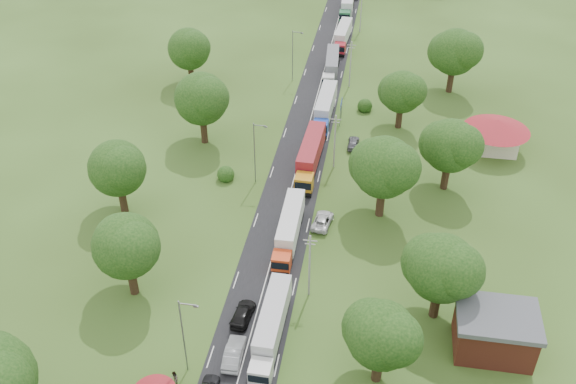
# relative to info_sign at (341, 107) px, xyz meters

# --- Properties ---
(ground) EXTENTS (260.00, 260.00, 0.00)m
(ground) POSITION_rel_info_sign_xyz_m (-5.20, -35.00, -3.00)
(ground) COLOR #2C4216
(ground) RESTS_ON ground
(road) EXTENTS (8.00, 200.00, 0.04)m
(road) POSITION_rel_info_sign_xyz_m (-5.20, -15.00, -3.00)
(road) COLOR black
(road) RESTS_ON ground
(info_sign) EXTENTS (0.12, 3.10, 4.10)m
(info_sign) POSITION_rel_info_sign_xyz_m (0.00, 0.00, 0.00)
(info_sign) COLOR slate
(info_sign) RESTS_ON ground
(pole_1) EXTENTS (1.60, 0.24, 9.00)m
(pole_1) POSITION_rel_info_sign_xyz_m (0.30, -42.00, 1.68)
(pole_1) COLOR gray
(pole_1) RESTS_ON ground
(pole_2) EXTENTS (1.60, 0.24, 9.00)m
(pole_2) POSITION_rel_info_sign_xyz_m (0.30, -14.00, 1.68)
(pole_2) COLOR gray
(pole_2) RESTS_ON ground
(pole_3) EXTENTS (1.60, 0.24, 9.00)m
(pole_3) POSITION_rel_info_sign_xyz_m (0.30, 14.00, 1.68)
(pole_3) COLOR gray
(pole_3) RESTS_ON ground
(pole_4) EXTENTS (1.60, 0.24, 9.00)m
(pole_4) POSITION_rel_info_sign_xyz_m (0.30, 42.00, 1.68)
(pole_4) COLOR gray
(pole_4) RESTS_ON ground
(lamp_0) EXTENTS (2.03, 0.22, 10.00)m
(lamp_0) POSITION_rel_info_sign_xyz_m (-10.55, -55.00, 2.55)
(lamp_0) COLOR slate
(lamp_0) RESTS_ON ground
(lamp_1) EXTENTS (2.03, 0.22, 10.00)m
(lamp_1) POSITION_rel_info_sign_xyz_m (-10.55, -20.00, 2.55)
(lamp_1) COLOR slate
(lamp_1) RESTS_ON ground
(lamp_2) EXTENTS (2.03, 0.22, 10.00)m
(lamp_2) POSITION_rel_info_sign_xyz_m (-10.55, 15.00, 2.55)
(lamp_2) COLOR slate
(lamp_2) RESTS_ON ground
(tree_2) EXTENTS (8.00, 8.00, 10.10)m
(tree_2) POSITION_rel_info_sign_xyz_m (8.79, -52.86, 3.59)
(tree_2) COLOR #382616
(tree_2) RESTS_ON ground
(tree_3) EXTENTS (8.80, 8.80, 11.07)m
(tree_3) POSITION_rel_info_sign_xyz_m (14.79, -42.84, 4.22)
(tree_3) COLOR #382616
(tree_3) RESTS_ON ground
(tree_4) EXTENTS (9.60, 9.60, 12.05)m
(tree_4) POSITION_rel_info_sign_xyz_m (7.79, -24.83, 4.85)
(tree_4) COLOR #382616
(tree_4) RESTS_ON ground
(tree_5) EXTENTS (8.80, 8.80, 11.07)m
(tree_5) POSITION_rel_info_sign_xyz_m (16.79, -16.84, 4.22)
(tree_5) COLOR #382616
(tree_5) RESTS_ON ground
(tree_6) EXTENTS (8.00, 8.00, 10.10)m
(tree_6) POSITION_rel_info_sign_xyz_m (9.79, 0.14, 3.59)
(tree_6) COLOR #382616
(tree_6) RESTS_ON ground
(tree_7) EXTENTS (9.60, 9.60, 12.05)m
(tree_7) POSITION_rel_info_sign_xyz_m (18.79, 15.17, 4.85)
(tree_7) COLOR #382616
(tree_7) RESTS_ON ground
(tree_10) EXTENTS (8.80, 8.80, 11.07)m
(tree_10) POSITION_rel_info_sign_xyz_m (-20.21, -44.84, 4.22)
(tree_10) COLOR #382616
(tree_10) RESTS_ON ground
(tree_11) EXTENTS (8.80, 8.80, 11.07)m
(tree_11) POSITION_rel_info_sign_xyz_m (-27.21, -29.84, 4.22)
(tree_11) COLOR #382616
(tree_11) RESTS_ON ground
(tree_12) EXTENTS (9.60, 9.60, 12.05)m
(tree_12) POSITION_rel_info_sign_xyz_m (-21.21, -9.83, 4.85)
(tree_12) COLOR #382616
(tree_12) RESTS_ON ground
(tree_13) EXTENTS (8.80, 8.80, 11.07)m
(tree_13) POSITION_rel_info_sign_xyz_m (-29.21, 10.16, 4.22)
(tree_13) COLOR #382616
(tree_13) RESTS_ON ground
(house_brick) EXTENTS (8.60, 6.60, 5.20)m
(house_brick) POSITION_rel_info_sign_xyz_m (20.80, -47.00, -0.35)
(house_brick) COLOR maroon
(house_brick) RESTS_ON ground
(house_cream) EXTENTS (10.08, 10.08, 5.80)m
(house_cream) POSITION_rel_info_sign_xyz_m (24.80, -5.00, 0.64)
(house_cream) COLOR beige
(house_cream) RESTS_ON ground
(truck_0) EXTENTS (2.50, 13.67, 3.79)m
(truck_0) POSITION_rel_info_sign_xyz_m (-2.83, -49.48, -0.99)
(truck_0) COLOR silver
(truck_0) RESTS_ON ground
(truck_1) EXTENTS (2.50, 13.80, 3.82)m
(truck_1) POSITION_rel_info_sign_xyz_m (-3.58, -32.57, -0.97)
(truck_1) COLOR #BF3815
(truck_1) RESTS_ON ground
(truck_2) EXTENTS (3.03, 15.29, 4.23)m
(truck_2) POSITION_rel_info_sign_xyz_m (-3.24, -14.93, -0.76)
(truck_2) COLOR #BC7916
(truck_2) RESTS_ON ground
(truck_3) EXTENTS (2.73, 14.50, 4.02)m
(truck_3) POSITION_rel_info_sign_xyz_m (-2.82, 1.10, -0.87)
(truck_3) COLOR #1B3CA5
(truck_3) RESTS_ON ground
(truck_4) EXTENTS (3.06, 13.56, 3.74)m
(truck_4) POSITION_rel_info_sign_xyz_m (-3.59, 18.69, -1.02)
(truck_4) COLOR silver
(truck_4) RESTS_ON ground
(truck_5) EXTENTS (3.01, 13.64, 3.77)m
(truck_5) POSITION_rel_info_sign_xyz_m (-2.91, 34.10, -1.00)
(truck_5) COLOR maroon
(truck_5) RESTS_ON ground
(truck_6) EXTENTS (3.06, 15.09, 4.17)m
(truck_6) POSITION_rel_info_sign_xyz_m (-3.57, 53.01, -0.79)
(truck_6) COLOR #25633A
(truck_6) RESTS_ON ground
(car_lane_mid) EXTENTS (1.93, 5.14, 1.68)m
(car_lane_mid) POSITION_rel_info_sign_xyz_m (-6.22, -52.78, -2.16)
(car_lane_mid) COLOR gray
(car_lane_mid) RESTS_ON ground
(car_lane_rear) EXTENTS (2.45, 5.10, 1.43)m
(car_lane_rear) POSITION_rel_info_sign_xyz_m (-6.55, -47.00, -2.29)
(car_lane_rear) COLOR black
(car_lane_rear) RESTS_ON ground
(car_verge_near) EXTENTS (2.95, 5.23, 1.38)m
(car_verge_near) POSITION_rel_info_sign_xyz_m (0.30, -28.50, -2.31)
(car_verge_near) COLOR silver
(car_verge_near) RESTS_ON ground
(car_verge_far) EXTENTS (1.76, 4.34, 1.48)m
(car_verge_far) POSITION_rel_info_sign_xyz_m (2.80, -7.62, -2.26)
(car_verge_far) COLOR #4E4F55
(car_verge_far) RESTS_ON ground
(pedestrian_booth) EXTENTS (0.99, 1.07, 1.77)m
(pedestrian_booth) POSITION_rel_info_sign_xyz_m (-11.42, -57.00, -2.12)
(pedestrian_booth) COLOR gray
(pedestrian_booth) RESTS_ON ground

